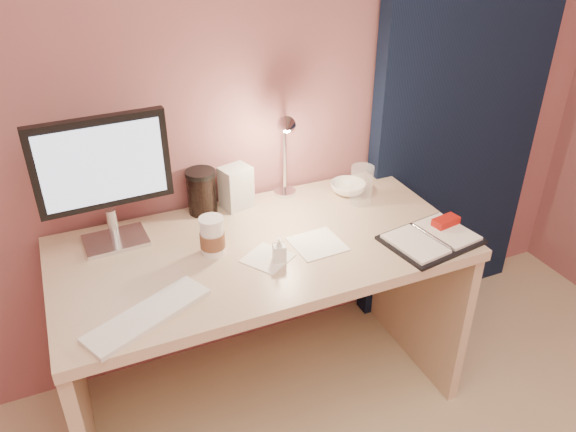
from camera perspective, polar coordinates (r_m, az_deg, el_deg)
name	(u,v)px	position (r m, az deg, el deg)	size (l,w,h in m)	color
room	(448,72)	(2.46, 15.97, 13.87)	(3.50, 3.50, 3.50)	#C6B28E
desk	(256,285)	(2.12, -3.32, -6.98)	(1.40, 0.70, 0.73)	tan
monitor	(103,171)	(1.90, -18.28, 4.36)	(0.43, 0.16, 0.46)	silver
keyboard	(148,315)	(1.67, -14.04, -9.75)	(0.38, 0.11, 0.02)	white
planner	(432,237)	(2.00, 14.46, -2.11)	(0.34, 0.28, 0.05)	black
paper_a	(268,258)	(1.86, -2.08, -4.28)	(0.14, 0.14, 0.00)	white
paper_b	(317,244)	(1.93, 2.99, -2.84)	(0.17, 0.17, 0.00)	white
coffee_cup	(212,237)	(1.87, -7.70, -2.12)	(0.08, 0.08, 0.13)	white
clear_cup	(362,185)	(2.17, 7.49, 3.16)	(0.09, 0.09, 0.15)	white
bowl	(348,188)	(2.26, 6.14, 2.86)	(0.14, 0.14, 0.04)	white
lotion_bottle	(279,249)	(1.82, -0.88, -3.40)	(0.04, 0.04, 0.09)	white
dark_jar	(202,194)	(2.11, -8.74, 2.24)	(0.11, 0.11, 0.15)	black
product_box	(236,187)	(2.13, -5.30, 2.92)	(0.11, 0.09, 0.16)	silver
desk_lamp	(302,147)	(2.08, 1.44, 7.07)	(0.14, 0.23, 0.37)	silver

